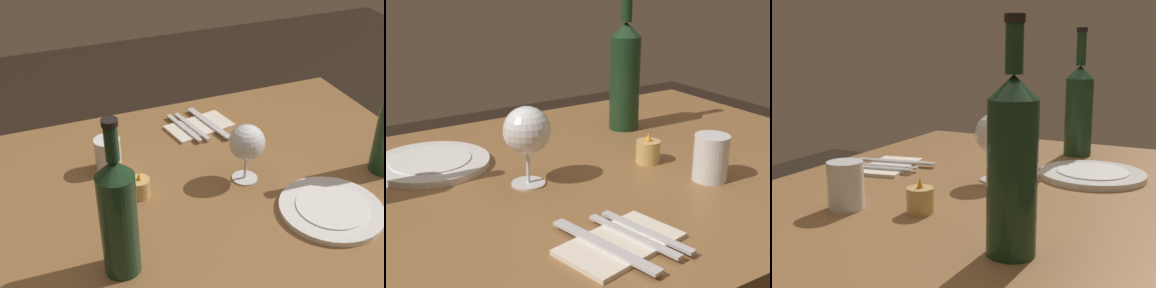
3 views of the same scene
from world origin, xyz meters
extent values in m
cube|color=olive|center=(0.00, 0.00, 0.72)|extent=(1.30, 0.90, 0.04)
cylinder|color=brown|center=(0.58, 0.38, 0.35)|extent=(0.06, 0.06, 0.70)
cylinder|color=white|center=(0.11, -0.01, 0.74)|extent=(0.07, 0.07, 0.00)
cylinder|color=white|center=(0.11, -0.01, 0.78)|extent=(0.01, 0.01, 0.07)
sphere|color=white|center=(0.11, -0.01, 0.85)|extent=(0.09, 0.09, 0.09)
cylinder|color=beige|center=(0.11, -0.01, 0.85)|extent=(0.07, 0.07, 0.03)
cylinder|color=#19381E|center=(-0.26, -0.20, 0.86)|extent=(0.08, 0.08, 0.23)
cone|color=#19381E|center=(-0.26, -0.20, 0.99)|extent=(0.08, 0.08, 0.03)
cylinder|color=#19381E|center=(-0.26, -0.20, 1.04)|extent=(0.03, 0.03, 0.07)
cylinder|color=black|center=(-0.26, -0.20, 1.08)|extent=(0.03, 0.03, 0.01)
cylinder|color=white|center=(-0.20, 0.16, 0.79)|extent=(0.07, 0.07, 0.09)
cylinder|color=silver|center=(-0.20, 0.16, 0.76)|extent=(0.06, 0.06, 0.04)
cylinder|color=#DBB266|center=(-0.16, 0.02, 0.76)|extent=(0.05, 0.05, 0.05)
cylinder|color=white|center=(-0.16, 0.02, 0.76)|extent=(0.04, 0.04, 0.03)
cone|color=#F99E2D|center=(-0.16, 0.02, 0.80)|extent=(0.01, 0.01, 0.02)
cylinder|color=white|center=(0.24, -0.20, 0.75)|extent=(0.25, 0.25, 0.01)
cylinder|color=white|center=(0.24, -0.20, 0.76)|extent=(0.17, 0.17, 0.00)
cube|color=silver|center=(0.11, 0.28, 0.74)|extent=(0.21, 0.14, 0.01)
cube|color=silver|center=(0.08, 0.28, 0.75)|extent=(0.05, 0.18, 0.00)
cube|color=silver|center=(0.06, 0.28, 0.75)|extent=(0.05, 0.18, 0.00)
cube|color=silver|center=(0.14, 0.28, 0.75)|extent=(0.06, 0.21, 0.00)
camera|label=1|loc=(-0.41, -0.96, 1.52)|focal=48.35mm
camera|label=2|loc=(0.55, 0.86, 1.16)|focal=50.65mm
camera|label=3|loc=(-0.94, -0.46, 1.05)|focal=48.25mm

